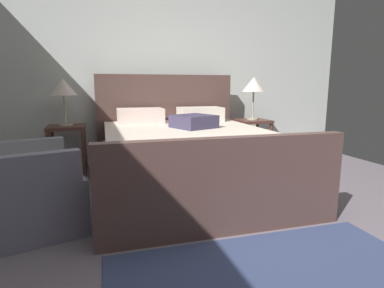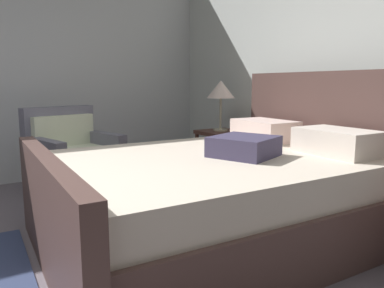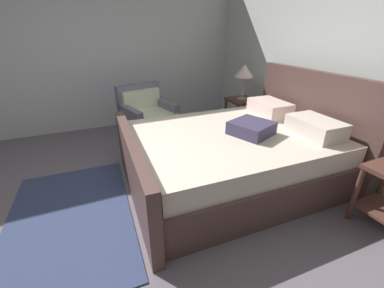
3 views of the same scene
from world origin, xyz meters
TOP-DOWN VIEW (x-y plane):
  - wall_back at (0.00, 2.97)m, footprint 5.45×0.12m
  - bed at (-0.18, 1.65)m, footprint 1.93×2.40m
  - nightstand_left at (-1.43, 2.55)m, footprint 0.44×0.44m
  - table_lamp_left at (-1.43, 2.55)m, footprint 0.31×0.31m
  - armchair at (-1.65, 0.97)m, footprint 0.89×0.88m

SIDE VIEW (x-z plane):
  - bed at x=-0.18m, z-range -0.27..0.96m
  - armchair at x=-1.65m, z-range -0.10..0.80m
  - nightstand_left at x=-1.43m, z-range 0.10..0.70m
  - table_lamp_left at x=-1.43m, z-range 0.77..1.33m
  - wall_back at x=0.00m, z-range 0.00..2.73m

